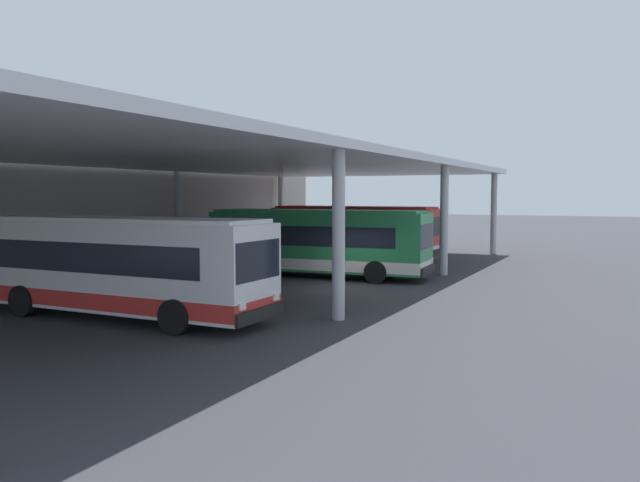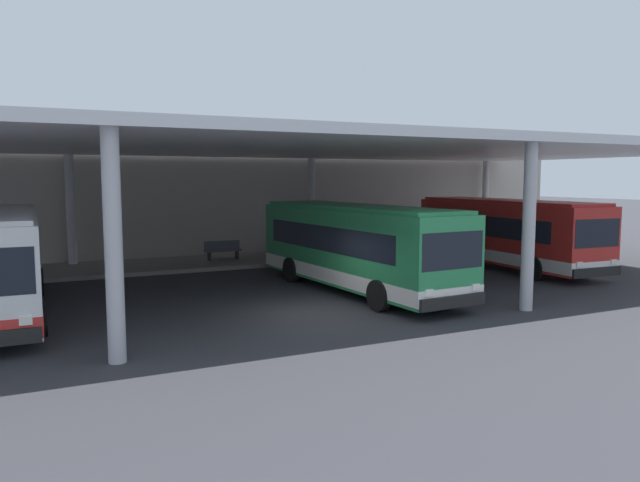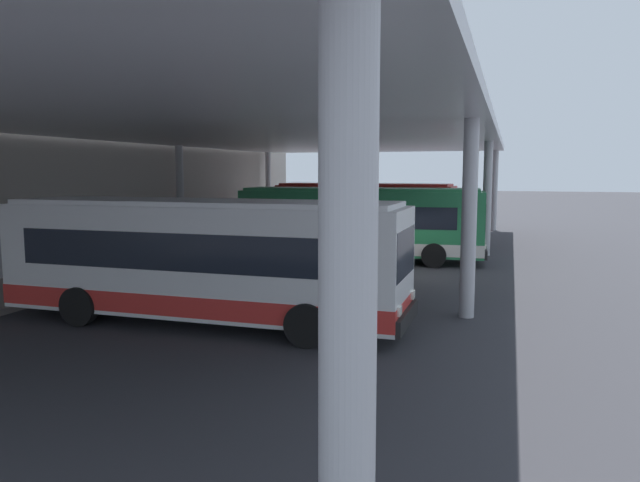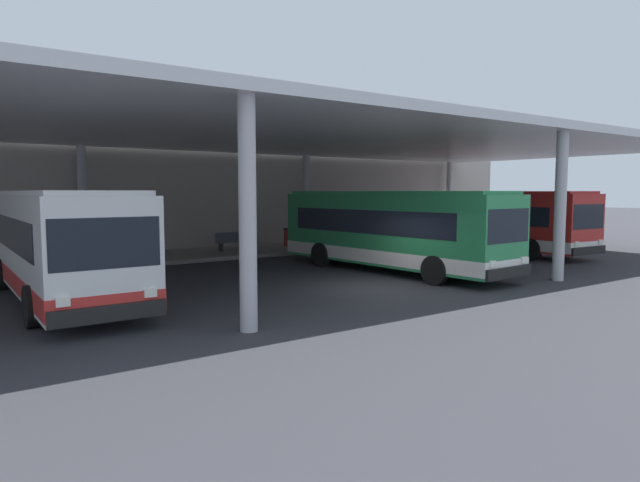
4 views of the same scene
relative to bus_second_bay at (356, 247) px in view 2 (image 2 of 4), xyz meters
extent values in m
plane|color=#333338|center=(-2.88, -2.65, -1.66)|extent=(200.00, 200.00, 0.00)
cube|color=gray|center=(-2.88, 9.10, -1.57)|extent=(42.00, 4.50, 0.18)
cube|color=#ADA399|center=(-2.88, 12.35, 1.63)|extent=(48.00, 1.60, 6.58)
cube|color=silver|center=(-2.88, 2.85, 3.74)|extent=(40.00, 17.00, 0.30)
cylinder|color=#B2B2B7|center=(-9.05, -5.15, 0.97)|extent=(0.40, 0.40, 5.25)
cylinder|color=#B2B2B7|center=(-9.05, 10.85, 0.97)|extent=(0.40, 0.40, 5.25)
cylinder|color=#B2B2B7|center=(3.29, -5.15, 0.97)|extent=(0.40, 0.40, 5.25)
cylinder|color=#B2B2B7|center=(3.29, 10.85, 0.97)|extent=(0.40, 0.40, 5.25)
cylinder|color=#B2B2B7|center=(15.62, 10.85, 0.97)|extent=(0.40, 0.40, 5.25)
cube|color=white|center=(-10.88, -3.98, -0.76)|extent=(0.28, 0.08, 0.20)
cylinder|color=black|center=(-10.55, -1.97, -1.16)|extent=(0.28, 1.00, 1.00)
cylinder|color=black|center=(-10.54, 4.11, -1.16)|extent=(0.28, 1.00, 1.00)
cube|color=#28844C|center=(0.00, 0.00, 0.04)|extent=(3.15, 10.54, 2.70)
cube|color=white|center=(0.00, 0.00, -0.96)|extent=(3.18, 10.56, 0.50)
cube|color=black|center=(-0.01, 0.15, 0.34)|extent=(3.08, 8.67, 0.90)
cube|color=black|center=(0.33, -5.14, 0.39)|extent=(2.30, 0.27, 1.10)
cube|color=black|center=(0.33, -5.23, -1.11)|extent=(2.46, 0.32, 0.36)
cube|color=#2A8B50|center=(0.00, 0.00, 1.45)|extent=(2.93, 10.11, 0.12)
cube|color=yellow|center=(0.32, -5.11, 1.21)|extent=(1.75, 0.23, 0.28)
cube|color=white|center=(-0.57, -5.28, -0.76)|extent=(0.28, 0.10, 0.20)
cube|color=white|center=(1.23, -5.16, -0.76)|extent=(0.28, 0.10, 0.20)
cylinder|color=black|center=(-1.02, -3.30, -1.16)|extent=(0.34, 1.02, 1.00)
cylinder|color=black|center=(1.43, -3.14, -1.16)|extent=(0.34, 1.02, 1.00)
cylinder|color=black|center=(-1.40, 2.78, -1.16)|extent=(0.34, 1.02, 1.00)
cylinder|color=black|center=(1.04, 2.93, -1.16)|extent=(0.34, 1.02, 1.00)
cube|color=red|center=(9.09, 2.03, 0.04)|extent=(2.98, 10.51, 2.70)
cube|color=white|center=(9.09, 2.03, -0.96)|extent=(3.00, 10.53, 0.50)
cube|color=black|center=(9.10, 2.18, 0.34)|extent=(2.94, 8.64, 0.90)
cube|color=black|center=(8.85, -3.12, 0.39)|extent=(2.30, 0.23, 1.10)
cube|color=black|center=(8.84, -3.21, -1.11)|extent=(2.45, 0.27, 0.36)
cube|color=red|center=(9.09, 2.03, 1.45)|extent=(2.76, 10.08, 0.12)
cube|color=yellow|center=(8.85, -3.09, 1.21)|extent=(1.75, 0.20, 0.28)
cube|color=white|center=(7.95, -3.16, -0.76)|extent=(0.28, 0.09, 0.20)
cube|color=white|center=(9.74, -3.24, -0.76)|extent=(0.28, 0.09, 0.20)
cylinder|color=black|center=(7.71, -1.14, -1.16)|extent=(0.33, 1.01, 1.00)
cylinder|color=black|center=(10.16, -1.25, -1.16)|extent=(0.33, 1.01, 1.00)
cylinder|color=black|center=(8.00, 4.94, -1.16)|extent=(0.33, 1.01, 1.00)
cylinder|color=black|center=(10.45, 4.83, -1.16)|extent=(0.33, 1.01, 1.00)
cube|color=#4C515B|center=(-2.32, 9.10, -1.03)|extent=(1.80, 0.44, 0.08)
cube|color=#4C515B|center=(-2.32, 9.30, -0.78)|extent=(1.80, 0.06, 0.44)
cube|color=#2D2D33|center=(-3.02, 9.10, -1.25)|extent=(0.10, 0.36, 0.45)
cube|color=#2D2D33|center=(-1.62, 9.10, -1.25)|extent=(0.10, 0.36, 0.45)
cylinder|color=maroon|center=(1.19, 9.49, -1.03)|extent=(0.48, 0.48, 0.90)
cylinder|color=black|center=(1.19, 9.49, -0.54)|extent=(0.52, 0.52, 0.08)
camera|label=1|loc=(-26.90, -13.22, 2.22)|focal=35.82mm
camera|label=2|loc=(-10.61, -18.88, 2.48)|focal=33.29mm
camera|label=3|loc=(-25.20, -6.17, 2.24)|focal=33.54mm
camera|label=4|loc=(-14.81, -16.05, 1.49)|focal=30.93mm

